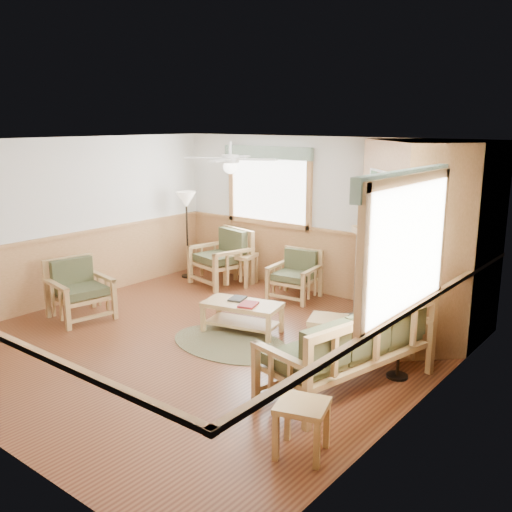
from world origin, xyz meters
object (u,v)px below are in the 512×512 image
Objects in this scene: sofa at (348,346)px; end_table_sofa at (302,428)px; armchair_back_right at (294,275)px; armchair_left at (80,290)px; coffee_table at (242,317)px; footstool at (328,333)px; floor_lamp_left at (187,235)px; floor_lamp_right at (401,312)px; end_table_chairs at (241,269)px; armchair_back_left at (221,257)px.

sofa reaches higher than end_table_sofa.
armchair_left is (-1.98, -2.85, 0.04)m from armchair_back_right.
coffee_table is (2.30, 1.09, -0.23)m from armchair_left.
floor_lamp_left is at bearing 161.13° from footstool.
sofa is 1.29× the size of floor_lamp_right.
footstool is at bearing -29.33° from end_table_chairs.
sofa reaches higher than armchair_left.
end_table_sofa is 0.30× the size of floor_lamp_left.
floor_lamp_left is (-0.81, -0.04, 0.33)m from armchair_back_left.
armchair_back_left reaches higher than end_table_sofa.
armchair_back_right is 0.50× the size of floor_lamp_right.
end_table_sofa is at bearing -53.89° from coffee_table.
end_table_sofa is at bearing -28.34° from armchair_back_left.
coffee_table is (1.91, -1.66, -0.28)m from armchair_back_left.
sofa is 4.52m from armchair_back_left.
end_table_sofa is (3.98, -3.89, -0.04)m from end_table_chairs.
armchair_left is at bearing -168.35° from coffee_table.
sofa is 4.40× the size of footstool.
floor_lamp_right is at bearing -40.45° from armchair_back_right.
sofa is 2.11× the size of armchair_back_left.
armchair_left is 3.04m from end_table_chairs.
coffee_table is 0.67× the size of floor_lamp_right.
floor_lamp_left reaches higher than floor_lamp_right.
floor_lamp_right is (4.68, 1.09, 0.36)m from armchair_left.
floor_lamp_right is at bearing -13.61° from coffee_table.
sofa is at bearing -72.86° from armchair_left.
sofa is at bearing -17.28° from armchair_back_left.
floor_lamp_right reaches higher than sofa.
footstool is 0.29× the size of floor_lamp_left.
end_table_sofa is 0.31× the size of floor_lamp_right.
footstool is 4.24m from floor_lamp_left.
armchair_left is 0.55× the size of floor_lamp_right.
armchair_left is 2.77m from floor_lamp_left.
armchair_back_left is at bearing -107.14° from sofa.
end_table_sofa is at bearing -44.32° from end_table_chairs.
armchair_back_right is (1.58, 0.10, -0.09)m from armchair_back_left.
sofa is 4.37m from end_table_chairs.
footstool is 1.31m from floor_lamp_right.
end_table_chairs is at bearing 116.91° from coffee_table.
sofa is 1.92× the size of coffee_table.
sofa is at bearing -52.13° from armchair_back_right.
armchair_back_left is 0.88m from floor_lamp_left.
end_table_chairs is 4.43m from floor_lamp_right.
sofa reaches higher than footstool.
sofa is 2.33× the size of armchair_left.
floor_lamp_right is at bearing -25.16° from end_table_chairs.
sofa is 4.36m from armchair_left.
floor_lamp_left reaches higher than end_table_chairs.
floor_lamp_right is (0.35, 0.57, 0.33)m from sofa.
footstool is (1.58, -1.50, -0.20)m from armchair_back_right.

